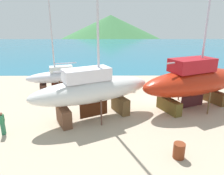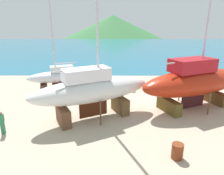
% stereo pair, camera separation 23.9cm
% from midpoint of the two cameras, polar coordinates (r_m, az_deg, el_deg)
% --- Properties ---
extents(ground_plane, '(47.00, 47.00, 0.00)m').
position_cam_midpoint_polar(ground_plane, '(19.49, 13.44, -5.50)').
color(ground_plane, tan).
extents(sea_water, '(172.09, 65.15, 0.01)m').
position_cam_midpoint_polar(sea_water, '(62.35, 4.45, 10.79)').
color(sea_water, '#246985').
rests_on(sea_water, ground).
extents(headland_hill, '(96.44, 96.44, 21.98)m').
position_cam_midpoint_polar(headland_hill, '(122.76, 0.36, 14.26)').
color(headland_hill, '#3C7642').
rests_on(headland_hill, ground).
extents(sailboat_far_slipway, '(10.02, 6.87, 15.51)m').
position_cam_midpoint_polar(sailboat_far_slipway, '(16.31, -5.03, -0.54)').
color(sailboat_far_slipway, brown).
rests_on(sailboat_far_slipway, ground).
extents(sailboat_small_center, '(11.15, 7.33, 18.92)m').
position_cam_midpoint_polar(sailboat_small_center, '(19.78, 22.17, 1.66)').
color(sailboat_small_center, brown).
rests_on(sailboat_small_center, ground).
extents(sailboat_mid_port, '(7.06, 3.84, 11.90)m').
position_cam_midpoint_polar(sailboat_mid_port, '(23.62, -14.05, 2.95)').
color(sailboat_mid_port, '#4B2E23').
rests_on(sailboat_mid_port, ground).
extents(worker, '(0.32, 0.48, 1.65)m').
position_cam_midpoint_polar(worker, '(16.37, -27.70, -8.51)').
color(worker, '#2D734E').
rests_on(worker, ground).
extents(barrel_tipped_left, '(0.89, 0.89, 0.92)m').
position_cam_midpoint_polar(barrel_tipped_left, '(12.96, 18.11, -16.34)').
color(barrel_tipped_left, maroon).
rests_on(barrel_tipped_left, ground).
extents(barrel_blue_faded, '(0.75, 0.75, 0.78)m').
position_cam_midpoint_polar(barrel_blue_faded, '(23.50, 5.82, -0.03)').
color(barrel_blue_faded, '#334770').
rests_on(barrel_blue_faded, ground).
extents(barrel_ochre, '(0.57, 0.57, 0.82)m').
position_cam_midpoint_polar(barrel_ochre, '(23.14, -4.03, -0.21)').
color(barrel_ochre, '#32292D').
rests_on(barrel_ochre, ground).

